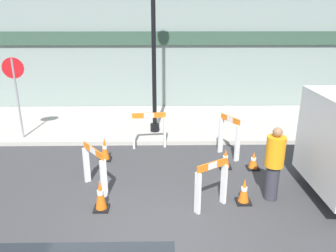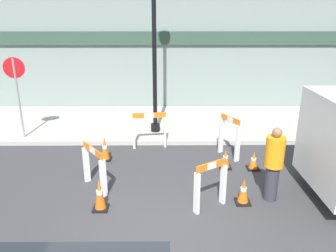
% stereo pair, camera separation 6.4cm
% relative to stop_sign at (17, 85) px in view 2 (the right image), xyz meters
% --- Properties ---
extents(ground_plane, '(60.00, 60.00, 0.00)m').
position_rel_stop_sign_xyz_m(ground_plane, '(4.06, -4.91, -1.73)').
color(ground_plane, '#38383A').
extents(sidewalk_slab, '(18.00, 3.87, 0.12)m').
position_rel_stop_sign_xyz_m(sidewalk_slab, '(4.06, 1.52, -1.67)').
color(sidewalk_slab, '#ADA89E').
rests_on(sidewalk_slab, ground_plane).
extents(storefront_facade, '(18.00, 0.22, 5.50)m').
position_rel_stop_sign_xyz_m(storefront_facade, '(4.06, 3.53, 1.02)').
color(storefront_facade, gray).
rests_on(storefront_facade, ground_plane).
extents(stop_sign, '(0.60, 0.09, 2.41)m').
position_rel_stop_sign_xyz_m(stop_sign, '(0.00, 0.00, 0.00)').
color(stop_sign, gray).
rests_on(stop_sign, sidewalk_slab).
extents(barricade_0, '(0.48, 0.71, 1.14)m').
position_rel_stop_sign_xyz_m(barricade_0, '(6.03, -1.22, -1.13)').
color(barricade_0, white).
rests_on(barricade_0, ground_plane).
extents(barricade_1, '(0.96, 0.24, 1.05)m').
position_rel_stop_sign_xyz_m(barricade_1, '(3.86, -0.56, -1.15)').
color(barricade_1, white).
rests_on(barricade_1, ground_plane).
extents(barricade_2, '(0.64, 0.79, 1.00)m').
position_rel_stop_sign_xyz_m(barricade_2, '(2.76, -2.91, -1.19)').
color(barricade_2, white).
rests_on(barricade_2, ground_plane).
extents(barricade_3, '(0.69, 0.50, 1.01)m').
position_rel_stop_sign_xyz_m(barricade_3, '(5.21, -3.70, -1.20)').
color(barricade_3, white).
rests_on(barricade_3, ground_plane).
extents(traffic_cone_0, '(0.30, 0.30, 0.64)m').
position_rel_stop_sign_xyz_m(traffic_cone_0, '(2.72, -1.41, -1.42)').
color(traffic_cone_0, black).
rests_on(traffic_cone_0, ground_plane).
extents(traffic_cone_1, '(0.30, 0.30, 0.50)m').
position_rel_stop_sign_xyz_m(traffic_cone_1, '(5.83, -1.92, -1.49)').
color(traffic_cone_1, black).
rests_on(traffic_cone_1, ground_plane).
extents(traffic_cone_2, '(0.30, 0.30, 0.67)m').
position_rel_stop_sign_xyz_m(traffic_cone_2, '(3.02, -3.74, -1.41)').
color(traffic_cone_2, black).
rests_on(traffic_cone_2, ground_plane).
extents(traffic_cone_3, '(0.30, 0.30, 0.46)m').
position_rel_stop_sign_xyz_m(traffic_cone_3, '(6.52, -1.99, -1.51)').
color(traffic_cone_3, black).
rests_on(traffic_cone_3, ground_plane).
extents(traffic_cone_4, '(0.30, 0.30, 0.55)m').
position_rel_stop_sign_xyz_m(traffic_cone_4, '(5.91, -3.53, -1.47)').
color(traffic_cone_4, black).
rests_on(traffic_cone_4, ground_plane).
extents(person_worker, '(0.52, 0.52, 1.59)m').
position_rel_stop_sign_xyz_m(person_worker, '(6.52, -3.38, -0.89)').
color(person_worker, '#33333D').
rests_on(person_worker, ground_plane).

